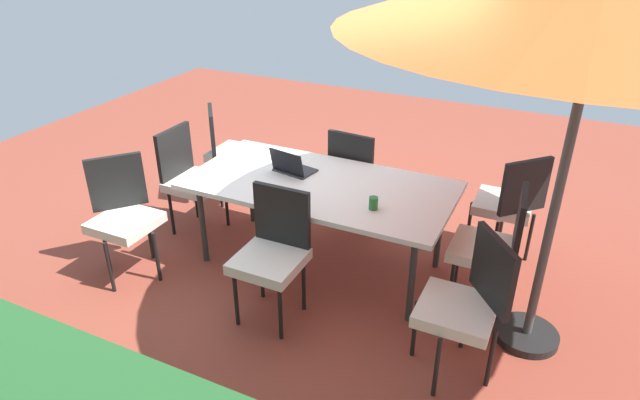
% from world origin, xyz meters
% --- Properties ---
extents(ground_plane, '(10.00, 10.00, 0.02)m').
position_xyz_m(ground_plane, '(0.00, 0.00, -0.01)').
color(ground_plane, brown).
extents(dining_table, '(2.11, 1.07, 0.77)m').
position_xyz_m(dining_table, '(0.00, 0.00, 0.72)').
color(dining_table, white).
rests_on(dining_table, ground_plane).
extents(chair_south, '(0.47, 0.48, 0.98)m').
position_xyz_m(chair_south, '(-0.03, -0.73, 0.55)').
color(chair_south, silver).
rests_on(chair_south, ground_plane).
extents(chair_east, '(0.46, 0.46, 0.98)m').
position_xyz_m(chair_east, '(1.32, -0.03, 0.55)').
color(chair_east, silver).
rests_on(chair_east, ground_plane).
extents(chair_northeast, '(0.59, 0.58, 0.98)m').
position_xyz_m(chair_northeast, '(1.38, 0.77, 0.55)').
color(chair_northeast, silver).
rests_on(chair_northeast, ground_plane).
extents(chair_northwest, '(0.58, 0.58, 0.98)m').
position_xyz_m(chair_northwest, '(-1.34, 0.72, 0.55)').
color(chair_northwest, silver).
rests_on(chair_northwest, ground_plane).
extents(chair_north, '(0.46, 0.46, 0.98)m').
position_xyz_m(chair_north, '(0.02, 0.72, 0.55)').
color(chair_north, silver).
rests_on(chair_north, ground_plane).
extents(chair_southwest, '(0.59, 0.59, 0.98)m').
position_xyz_m(chair_southwest, '(-1.38, -0.76, 0.55)').
color(chair_southwest, silver).
rests_on(chair_southwest, ground_plane).
extents(chair_southeast, '(0.58, 0.58, 0.98)m').
position_xyz_m(chair_southeast, '(1.36, -0.70, 0.55)').
color(chair_southeast, silver).
rests_on(chair_southeast, ground_plane).
extents(chair_west, '(0.48, 0.47, 0.98)m').
position_xyz_m(chair_west, '(-1.37, -0.03, 0.55)').
color(chair_west, silver).
rests_on(chair_west, ground_plane).
extents(laptop, '(0.36, 0.30, 0.21)m').
position_xyz_m(laptop, '(0.29, -0.08, 0.81)').
color(laptop, '#2D2D33').
rests_on(laptop, dining_table).
extents(cup, '(0.07, 0.07, 0.10)m').
position_xyz_m(cup, '(-0.53, 0.22, 0.81)').
color(cup, '#286B33').
rests_on(cup, dining_table).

